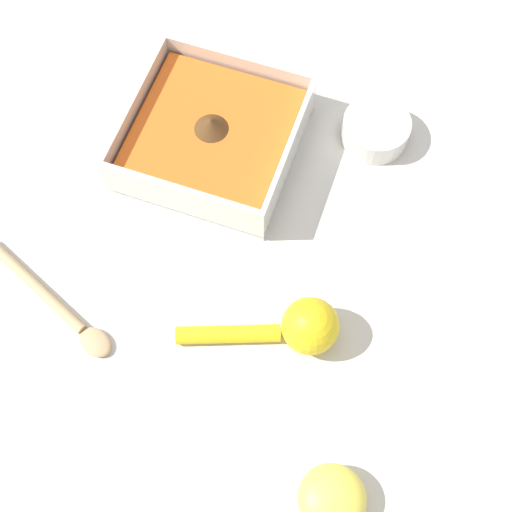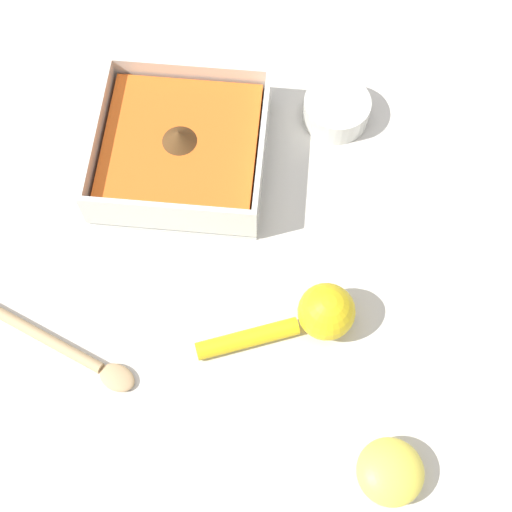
{
  "view_description": "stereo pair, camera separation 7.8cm",
  "coord_description": "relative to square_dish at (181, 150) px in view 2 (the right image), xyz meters",
  "views": [
    {
      "loc": [
        -0.47,
        -0.18,
        0.74
      ],
      "look_at": [
        -0.16,
        -0.07,
        0.03
      ],
      "focal_mm": 50.0,
      "sensor_mm": 36.0,
      "label": 1
    },
    {
      "loc": [
        -0.48,
        -0.1,
        0.74
      ],
      "look_at": [
        -0.16,
        -0.07,
        0.03
      ],
      "focal_mm": 50.0,
      "sensor_mm": 36.0,
      "label": 2
    }
  ],
  "objects": [
    {
      "name": "ground_plane",
      "position": [
        0.03,
        -0.03,
        -0.02
      ],
      "size": [
        4.0,
        4.0,
        0.0
      ],
      "primitive_type": "plane",
      "color": "beige"
    },
    {
      "name": "square_dish",
      "position": [
        0.0,
        0.0,
        0.0
      ],
      "size": [
        0.2,
        0.2,
        0.06
      ],
      "color": "silver",
      "rests_on": "ground_plane"
    },
    {
      "name": "spice_bowl",
      "position": [
        0.08,
        -0.18,
        -0.01
      ],
      "size": [
        0.08,
        0.08,
        0.03
      ],
      "color": "silver",
      "rests_on": "ground_plane"
    },
    {
      "name": "lemon_squeezer",
      "position": [
        -0.2,
        -0.17,
        0.0
      ],
      "size": [
        0.09,
        0.17,
        0.06
      ],
      "rotation": [
        0.0,
        0.0,
        5.07
      ],
      "color": "yellow",
      "rests_on": "ground_plane"
    },
    {
      "name": "lemon_half",
      "position": [
        -0.35,
        -0.25,
        -0.0
      ],
      "size": [
        0.07,
        0.07,
        0.04
      ],
      "color": "#EFDB4C",
      "rests_on": "ground_plane"
    },
    {
      "name": "wooden_spoon",
      "position": [
        -0.25,
        0.09,
        -0.02
      ],
      "size": [
        0.09,
        0.19,
        0.01
      ],
      "rotation": [
        0.0,
        0.0,
        4.31
      ],
      "color": "tan",
      "rests_on": "ground_plane"
    }
  ]
}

